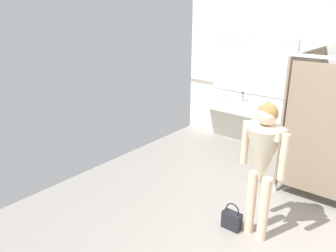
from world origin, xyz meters
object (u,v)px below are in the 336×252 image
at_px(person_standing, 263,157).
at_px(paper_cup, 217,98).
at_px(soap_dispenser, 242,97).
at_px(handbag, 232,220).

bearing_deg(person_standing, paper_cup, 131.01).
xyz_separation_m(person_standing, soap_dispenser, (-1.52, 2.47, -0.11)).
xyz_separation_m(handbag, paper_cup, (-1.67, 2.29, 0.75)).
xyz_separation_m(handbag, soap_dispenser, (-1.25, 2.53, 0.78)).
distance_m(handbag, soap_dispenser, 2.93).
distance_m(person_standing, soap_dispenser, 2.90).
relative_size(handbag, soap_dispenser, 1.87).
xyz_separation_m(person_standing, paper_cup, (-1.94, 2.23, -0.14)).
relative_size(person_standing, soap_dispenser, 8.71).
distance_m(person_standing, paper_cup, 2.96).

